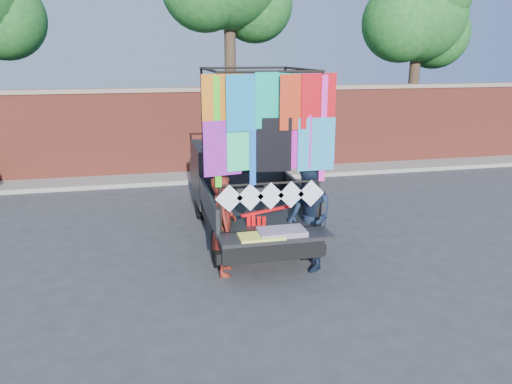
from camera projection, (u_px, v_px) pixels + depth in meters
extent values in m
plane|color=#38383A|center=(256.00, 262.00, 8.84)|extent=(90.00, 90.00, 0.00)
cube|color=#9C3D2D|center=(205.00, 133.00, 15.08)|extent=(30.00, 0.35, 2.50)
cube|color=gray|center=(204.00, 89.00, 14.73)|extent=(30.00, 0.45, 0.12)
cube|color=gray|center=(209.00, 176.00, 14.75)|extent=(30.00, 1.20, 0.12)
sphere|color=#175220|center=(4.00, 18.00, 14.51)|extent=(2.40, 2.40, 2.40)
cylinder|color=#38281C|center=(230.00, 80.00, 16.02)|extent=(0.36, 0.36, 5.46)
sphere|color=#175220|center=(255.00, 5.00, 15.96)|extent=(2.40, 2.40, 2.40)
cylinder|color=#38281C|center=(413.00, 91.00, 17.53)|extent=(0.36, 0.36, 4.55)
sphere|color=#175220|center=(419.00, 13.00, 16.83)|extent=(3.20, 3.20, 3.20)
sphere|color=#175220|center=(435.00, 34.00, 17.57)|extent=(2.40, 2.40, 2.40)
sphere|color=#175220|center=(401.00, 22.00, 16.46)|extent=(2.60, 2.60, 2.60)
cylinder|color=black|center=(201.00, 204.00, 11.11)|extent=(0.22, 0.66, 0.66)
cylinder|color=black|center=(219.00, 248.00, 8.60)|extent=(0.22, 0.66, 0.66)
cylinder|color=black|center=(268.00, 200.00, 11.44)|extent=(0.22, 0.66, 0.66)
cylinder|color=black|center=(305.00, 241.00, 8.92)|extent=(0.22, 0.66, 0.66)
cube|color=black|center=(248.00, 213.00, 9.93)|extent=(1.69, 4.17, 0.30)
cube|color=black|center=(256.00, 211.00, 9.15)|extent=(1.79, 2.28, 0.10)
cube|color=black|center=(208.00, 203.00, 8.91)|extent=(0.06, 2.28, 0.45)
cube|color=black|center=(302.00, 197.00, 9.28)|extent=(0.06, 2.28, 0.45)
cube|color=black|center=(244.00, 185.00, 10.15)|extent=(1.79, 0.06, 0.45)
cube|color=black|center=(235.00, 172.00, 11.04)|extent=(1.79, 1.59, 1.24)
cube|color=#8C9EAD|center=(239.00, 158.00, 10.51)|extent=(1.59, 0.06, 0.55)
cube|color=#8C9EAD|center=(230.00, 156.00, 11.69)|extent=(1.59, 0.10, 0.70)
cube|color=black|center=(227.00, 172.00, 12.13)|extent=(1.74, 0.89, 0.55)
cube|color=black|center=(276.00, 237.00, 7.84)|extent=(1.79, 0.55, 0.06)
cube|color=black|center=(272.00, 253.00, 8.16)|extent=(1.84, 0.15, 0.18)
cylinder|color=black|center=(219.00, 155.00, 7.65)|extent=(0.05, 0.05, 2.48)
cylinder|color=black|center=(203.00, 134.00, 9.61)|extent=(0.05, 0.05, 2.48)
cylinder|color=black|center=(320.00, 151.00, 8.00)|extent=(0.05, 0.05, 2.48)
cylinder|color=black|center=(284.00, 131.00, 9.96)|extent=(0.05, 0.05, 2.48)
cylinder|color=black|center=(271.00, 72.00, 7.49)|extent=(1.69, 0.04, 0.04)
cylinder|color=black|center=(244.00, 68.00, 9.45)|extent=(1.69, 0.04, 0.04)
cylinder|color=black|center=(208.00, 70.00, 8.30)|extent=(0.04, 2.14, 0.04)
cylinder|color=black|center=(302.00, 69.00, 8.64)|extent=(0.04, 2.14, 0.04)
cylinder|color=black|center=(270.00, 183.00, 7.96)|extent=(1.69, 0.04, 0.04)
cube|color=orange|center=(223.00, 103.00, 7.43)|extent=(0.62, 0.01, 0.84)
cube|color=#1689C6|center=(248.00, 103.00, 7.48)|extent=(0.62, 0.01, 0.84)
cube|color=#0DB79A|center=(271.00, 102.00, 7.59)|extent=(0.62, 0.01, 0.84)
cube|color=red|center=(296.00, 102.00, 7.63)|extent=(0.62, 0.01, 0.84)
cube|color=red|center=(318.00, 101.00, 7.75)|extent=(0.62, 0.01, 0.84)
cube|color=purple|center=(224.00, 146.00, 7.57)|extent=(0.62, 0.01, 0.84)
cube|color=#2BF498|center=(248.00, 145.00, 7.69)|extent=(0.62, 0.01, 0.84)
cube|color=black|center=(272.00, 144.00, 7.73)|extent=(0.62, 0.01, 0.84)
cube|color=#DC18B8|center=(294.00, 143.00, 7.85)|extent=(0.62, 0.01, 0.84)
cube|color=#2C9BD1|center=(317.00, 142.00, 7.89)|extent=(0.62, 0.01, 0.84)
cube|color=#3DD41A|center=(217.00, 133.00, 7.52)|extent=(0.10, 0.01, 1.69)
cube|color=#FF2ABE|center=(323.00, 129.00, 7.87)|extent=(0.10, 0.01, 1.69)
cube|color=blue|center=(253.00, 132.00, 7.63)|extent=(0.10, 0.01, 1.69)
cube|color=white|center=(229.00, 199.00, 7.84)|extent=(0.45, 0.01, 0.45)
cube|color=white|center=(250.00, 197.00, 7.91)|extent=(0.45, 0.01, 0.45)
cube|color=white|center=(271.00, 196.00, 7.98)|extent=(0.45, 0.01, 0.45)
cube|color=white|center=(291.00, 195.00, 8.06)|extent=(0.45, 0.01, 0.45)
cube|color=white|center=(311.00, 193.00, 8.13)|extent=(0.45, 0.01, 0.45)
cube|color=#E83F33|center=(282.00, 232.00, 7.84)|extent=(0.75, 0.45, 0.08)
cube|color=#F4FF50|center=(261.00, 236.00, 7.71)|extent=(0.70, 0.40, 0.04)
imported|color=maroon|center=(224.00, 225.00, 8.20)|extent=(0.49, 0.67, 1.70)
imported|color=#152034|center=(309.00, 218.00, 8.38)|extent=(0.76, 0.93, 1.80)
cube|color=red|center=(267.00, 211.00, 8.24)|extent=(0.94, 0.40, 0.04)
cube|color=red|center=(249.00, 230.00, 8.23)|extent=(0.06, 0.02, 0.57)
cube|color=red|center=(254.00, 231.00, 8.26)|extent=(0.06, 0.02, 0.57)
cube|color=red|center=(259.00, 232.00, 8.28)|extent=(0.06, 0.02, 0.57)
cube|color=red|center=(263.00, 232.00, 8.30)|extent=(0.06, 0.02, 0.57)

